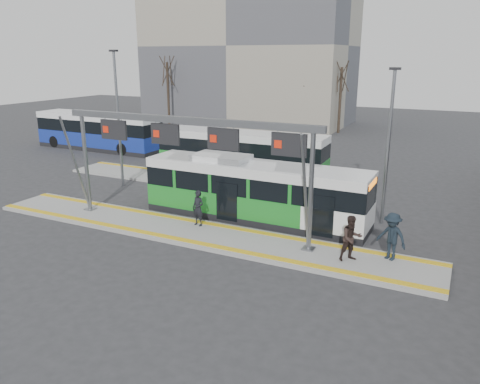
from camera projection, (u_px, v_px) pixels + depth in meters
The scene contains 18 objects.
ground at pixel (193, 234), 21.68m from camera, with size 120.00×120.00×0.00m, color #2D2D30.
platform_main at pixel (193, 232), 21.66m from camera, with size 22.00×3.00×0.15m, color gray.
platform_second at pixel (205, 182), 30.25m from camera, with size 20.00×3.00×0.15m, color gray.
tactile_main at pixel (193, 231), 21.64m from camera, with size 22.00×2.65×0.02m.
tactile_second at pixel (214, 177), 31.22m from camera, with size 20.00×0.35×0.02m.
gantry at pixel (186, 141), 20.84m from camera, with size 13.00×1.68×5.20m.
apartment_block at pixel (249, 45), 56.04m from camera, with size 24.50×12.50×18.40m.
hero_bus at pixel (254, 191), 23.30m from camera, with size 11.43×2.49×3.14m.
bg_bus_green at pixel (241, 154), 32.19m from camera, with size 11.88×2.84×2.95m.
bg_bus_blue at pixel (99, 132), 40.92m from camera, with size 12.00×2.80×3.12m.
passenger_a at pixel (198, 208), 22.12m from camera, with size 0.62×0.41×1.71m, color black.
passenger_b at pixel (351, 238), 18.28m from camera, with size 0.90×0.70×1.85m, color black.
passenger_c at pixel (392, 236), 18.36m from camera, with size 1.25×0.72×1.93m, color black.
tree_left at pixel (308, 70), 48.50m from camera, with size 1.40×1.40×8.59m.
tree_mid at pixel (341, 77), 48.41m from camera, with size 1.40×1.40×7.72m.
tree_far at pixel (167, 71), 53.20m from camera, with size 1.40×1.40×8.21m.
lamp_west at pixel (118, 117), 28.36m from camera, with size 0.50×0.25×8.28m.
lamp_east at pixel (388, 144), 21.91m from camera, with size 0.50×0.25×7.45m.
Camera 1 is at (10.92, -17.22, 7.94)m, focal length 35.00 mm.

